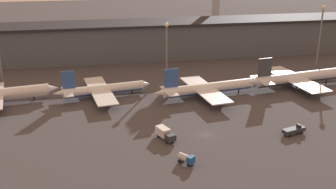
{
  "coord_description": "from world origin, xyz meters",
  "views": [
    {
      "loc": [
        -30.6,
        -110.13,
        55.28
      ],
      "look_at": [
        -8.09,
        19.76,
        6.0
      ],
      "focal_mm": 45.0,
      "sensor_mm": 36.0,
      "label": 1
    }
  ],
  "objects_px": {
    "airplane_1": "(103,89)",
    "airplane_2": "(208,88)",
    "airplane_3": "(298,78)",
    "service_vehicle_1": "(186,158)",
    "service_vehicle_2": "(294,130)",
    "service_vehicle_0": "(165,133)"
  },
  "relations": [
    {
      "from": "airplane_1",
      "to": "service_vehicle_2",
      "type": "xyz_separation_m",
      "value": [
        55.47,
        -41.43,
        -1.62
      ]
    },
    {
      "from": "service_vehicle_1",
      "to": "service_vehicle_2",
      "type": "bearing_deg",
      "value": 67.73
    },
    {
      "from": "airplane_2",
      "to": "service_vehicle_2",
      "type": "bearing_deg",
      "value": -73.23
    },
    {
      "from": "service_vehicle_0",
      "to": "service_vehicle_2",
      "type": "height_order",
      "value": "service_vehicle_0"
    },
    {
      "from": "airplane_3",
      "to": "service_vehicle_1",
      "type": "relative_size",
      "value": 9.85
    },
    {
      "from": "airplane_2",
      "to": "service_vehicle_1",
      "type": "height_order",
      "value": "airplane_2"
    },
    {
      "from": "service_vehicle_0",
      "to": "service_vehicle_1",
      "type": "height_order",
      "value": "service_vehicle_0"
    },
    {
      "from": "service_vehicle_1",
      "to": "service_vehicle_2",
      "type": "distance_m",
      "value": 37.37
    },
    {
      "from": "service_vehicle_0",
      "to": "service_vehicle_2",
      "type": "distance_m",
      "value": 38.71
    },
    {
      "from": "airplane_3",
      "to": "service_vehicle_1",
      "type": "xyz_separation_m",
      "value": [
        -55.97,
        -51.61,
        -2.13
      ]
    },
    {
      "from": "service_vehicle_1",
      "to": "service_vehicle_2",
      "type": "xyz_separation_m",
      "value": [
        35.49,
        11.69,
        -0.21
      ]
    },
    {
      "from": "airplane_2",
      "to": "service_vehicle_1",
      "type": "xyz_separation_m",
      "value": [
        -18.24,
        -46.88,
        -1.75
      ]
    },
    {
      "from": "airplane_1",
      "to": "service_vehicle_1",
      "type": "relative_size",
      "value": 7.79
    },
    {
      "from": "airplane_1",
      "to": "service_vehicle_2",
      "type": "height_order",
      "value": "airplane_1"
    },
    {
      "from": "airplane_1",
      "to": "airplane_2",
      "type": "height_order",
      "value": "airplane_2"
    },
    {
      "from": "airplane_1",
      "to": "service_vehicle_1",
      "type": "distance_m",
      "value": 56.77
    },
    {
      "from": "airplane_2",
      "to": "airplane_3",
      "type": "bearing_deg",
      "value": -2.21
    },
    {
      "from": "service_vehicle_0",
      "to": "service_vehicle_2",
      "type": "bearing_deg",
      "value": 61.55
    },
    {
      "from": "service_vehicle_2",
      "to": "airplane_2",
      "type": "bearing_deg",
      "value": 98.75
    },
    {
      "from": "airplane_2",
      "to": "service_vehicle_1",
      "type": "distance_m",
      "value": 50.34
    },
    {
      "from": "airplane_1",
      "to": "service_vehicle_1",
      "type": "xyz_separation_m",
      "value": [
        19.98,
        -53.12,
        -1.41
      ]
    },
    {
      "from": "service_vehicle_1",
      "to": "airplane_2",
      "type": "bearing_deg",
      "value": 118.23
    }
  ]
}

